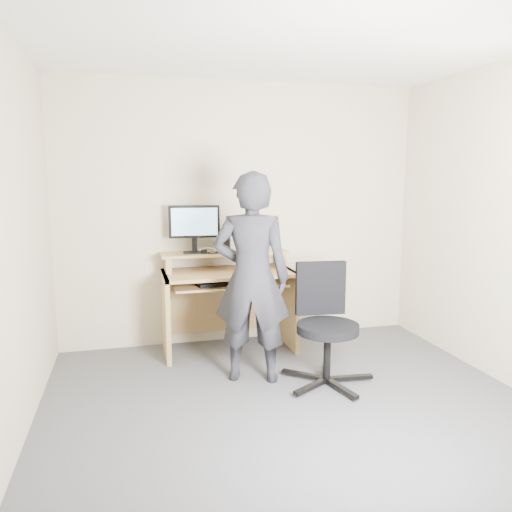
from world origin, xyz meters
name	(u,v)px	position (x,y,z in m)	size (l,w,h in m)	color
ground	(300,418)	(0.00, 0.00, 0.00)	(3.50, 3.50, 0.00)	#525358
back_wall	(242,214)	(0.00, 1.75, 1.25)	(3.50, 0.02, 2.50)	beige
ceiling	(306,27)	(0.00, 0.00, 2.50)	(3.50, 3.50, 0.02)	white
desk	(227,291)	(-0.20, 1.53, 0.55)	(1.20, 0.60, 0.91)	tan
monitor	(194,225)	(-0.49, 1.58, 1.18)	(0.47, 0.13, 0.44)	black
external_drive	(224,241)	(-0.20, 1.61, 1.01)	(0.07, 0.13, 0.20)	black
travel_mug	(230,241)	(-0.15, 1.62, 1.00)	(0.08, 0.08, 0.19)	silver
smartphone	(255,251)	(0.08, 1.57, 0.92)	(0.07, 0.13, 0.01)	black
charger	(204,252)	(-0.41, 1.53, 0.93)	(0.04, 0.04, 0.04)	black
headphones	(207,251)	(-0.36, 1.64, 0.92)	(0.16, 0.16, 0.02)	silver
keyboard	(222,283)	(-0.28, 1.36, 0.67)	(0.46, 0.18, 0.03)	black
mouse	(255,270)	(0.02, 1.35, 0.77)	(0.10, 0.06, 0.04)	black
office_chair	(325,320)	(0.40, 0.56, 0.50)	(0.71, 0.73, 0.92)	black
person	(252,278)	(-0.16, 0.73, 0.83)	(0.60, 0.40, 1.66)	black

